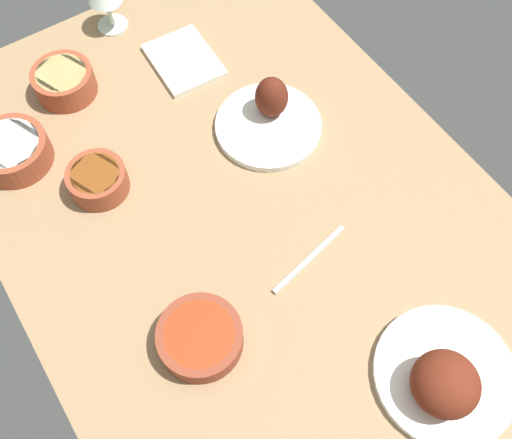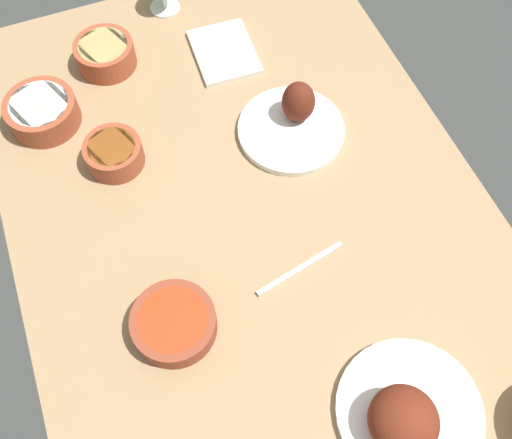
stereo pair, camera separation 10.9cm
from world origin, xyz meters
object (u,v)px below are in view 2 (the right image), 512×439
plate_far_side (294,120)px  bowl_cream (42,111)px  bowl_sauce (174,323)px  bowl_pasta (105,54)px  folded_napkin (224,52)px  plate_near_viewer (406,416)px  fork_loose (300,268)px  bowl_soup (114,153)px

plate_far_side → bowl_cream: bearing=66.5°
bowl_sauce → bowl_pasta: bearing=-4.1°
plate_far_side → folded_napkin: (24.80, 6.25, -2.05)cm
plate_near_viewer → bowl_cream: bearing=26.7°
plate_near_viewer → bowl_sauce: size_ratio=1.63×
bowl_pasta → bowl_cream: same height
bowl_sauce → fork_loose: size_ratio=0.79×
plate_near_viewer → bowl_soup: 72.11cm
plate_far_side → bowl_soup: 36.88cm
plate_far_side → plate_near_viewer: plate_far_side is taller
plate_far_side → fork_loose: (-30.03, 11.45, -2.25)cm
folded_napkin → bowl_sauce: bearing=152.4°
plate_far_side → bowl_sauce: (-32.27, 36.02, -0.12)cm
plate_near_viewer → bowl_sauce: (28.09, 29.21, -1.00)cm
plate_far_side → bowl_pasta: size_ratio=1.71×
bowl_pasta → bowl_soup: size_ratio=1.12×
plate_far_side → bowl_pasta: (31.53, 31.45, 0.50)cm
bowl_soup → folded_napkin: size_ratio=0.68×
bowl_soup → fork_loose: (-35.40, -25.04, -2.48)cm
plate_far_side → plate_near_viewer: size_ratio=0.93×
plate_near_viewer → bowl_pasta: bearing=15.0°
bowl_pasta → bowl_soup: bearing=169.1°
bowl_sauce → fork_loose: bowl_sauce is taller
bowl_pasta → folded_napkin: size_ratio=0.77×
plate_near_viewer → bowl_cream: (81.04, 40.76, -0.40)cm
bowl_cream → folded_napkin: size_ratio=0.87×
folded_napkin → bowl_soup: bearing=122.7°
plate_near_viewer → bowl_cream: 90.72cm
bowl_soup → folded_napkin: bearing=-57.3°
bowl_sauce → fork_loose: (2.23, -24.57, -2.13)cm
plate_far_side → fork_loose: plate_far_side is taller
bowl_soup → plate_far_side: bearing=-98.4°
folded_napkin → fork_loose: bearing=174.6°
bowl_sauce → bowl_cream: size_ratio=1.00×
fork_loose → bowl_pasta: bearing=-83.3°
bowl_pasta → fork_loose: size_ratio=0.70×
folded_napkin → bowl_cream: bearing=95.7°
plate_near_viewer → bowl_pasta: 95.13cm
plate_near_viewer → bowl_soup: plate_near_viewer is taller
bowl_sauce → fork_loose: bearing=-84.8°
bowl_cream → fork_loose: size_ratio=0.79×
bowl_pasta → plate_near_viewer: bearing=-165.0°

